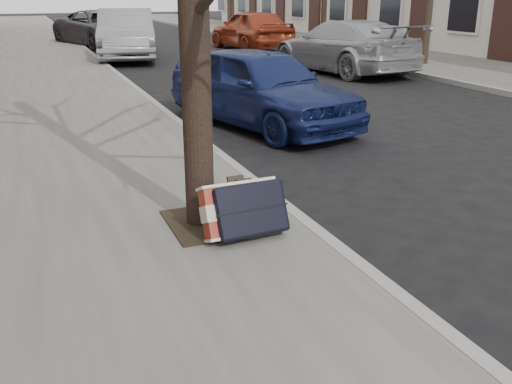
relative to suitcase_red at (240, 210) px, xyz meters
name	(u,v)px	position (x,y,z in m)	size (l,w,h in m)	color
ground	(488,252)	(1.92, -0.82, -0.36)	(120.00, 120.00, 0.00)	black
near_sidewalk	(13,64)	(-1.78, 14.18, -0.30)	(5.00, 70.00, 0.12)	gray
far_sidewalk	(355,50)	(9.72, 14.18, -0.30)	(4.00, 70.00, 0.12)	slate
dirt_patch	(217,221)	(-0.08, 0.38, -0.23)	(0.85, 0.85, 0.01)	black
suitcase_red	(240,210)	(0.00, 0.00, 0.00)	(0.62, 0.17, 0.45)	maroon
suitcase_navy	(249,210)	(0.07, -0.03, 0.00)	(0.62, 0.20, 0.44)	black
car_near_front	(261,87)	(1.94, 4.25, 0.27)	(1.50, 3.73, 1.27)	navy
car_near_mid	(126,34)	(1.64, 14.72, 0.42)	(1.65, 4.73, 1.56)	#97999E
car_near_back	(102,28)	(1.55, 19.70, 0.33)	(2.30, 5.00, 1.39)	#3A3B40
car_far_front	(343,46)	(6.44, 9.46, 0.33)	(1.92, 4.73, 1.37)	#9EA1A5
car_far_back	(251,29)	(6.47, 16.22, 0.37)	(1.73, 4.31, 1.47)	#993219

